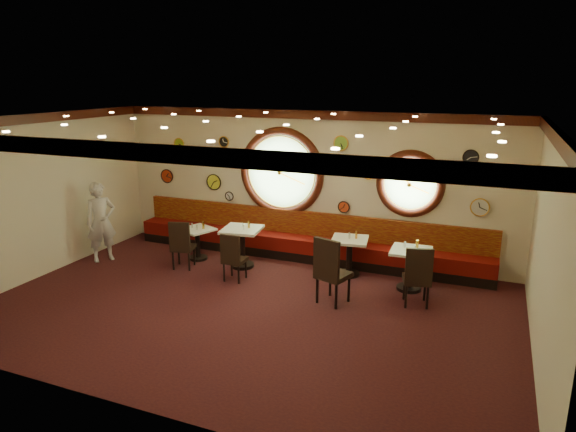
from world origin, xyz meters
The scene contains 50 objects.
floor centered at (0.00, 0.00, 0.00)m, with size 9.00×6.00×0.00m, color black.
ceiling centered at (0.00, 0.00, 3.20)m, with size 9.00×6.00×0.02m, color gold.
wall_back centered at (0.00, 3.00, 1.60)m, with size 9.00×0.02×3.20m, color #EBE2C5.
wall_front centered at (0.00, -3.00, 1.60)m, with size 9.00×0.02×3.20m, color #EBE2C5.
wall_left centered at (-4.50, 0.00, 1.60)m, with size 0.02×6.00×3.20m, color #EBE2C5.
wall_right centered at (4.50, 0.00, 1.60)m, with size 0.02×6.00×3.20m, color #EBE2C5.
molding_back centered at (0.00, 2.95, 3.11)m, with size 9.00×0.10×0.18m, color #3B130A.
molding_front centered at (0.00, -2.95, 3.11)m, with size 9.00×0.10×0.18m, color #3B130A.
molding_left centered at (-4.45, 0.00, 3.11)m, with size 0.10×6.00×0.18m, color #3B130A.
molding_right centered at (4.45, 0.00, 3.11)m, with size 0.10×6.00×0.18m, color #3B130A.
banquette_base centered at (0.00, 2.72, 0.10)m, with size 8.00×0.55×0.20m, color black.
banquette_seat centered at (0.00, 2.72, 0.35)m, with size 8.00×0.55×0.30m, color #5C0A07.
banquette_back centered at (0.00, 2.94, 0.75)m, with size 8.00×0.10×0.55m, color #630807.
porthole_left_glass centered at (-0.60, 3.00, 1.85)m, with size 1.66×1.66×0.02m, color #8BC375.
porthole_left_frame centered at (-0.60, 2.98, 1.85)m, with size 1.98×1.98×0.18m, color #3B130A.
porthole_left_ring centered at (-0.60, 2.95, 1.85)m, with size 1.61×1.61×0.03m, color gold.
porthole_right_glass centered at (2.20, 3.00, 1.80)m, with size 1.10×1.10×0.02m, color #8BC375.
porthole_right_frame centered at (2.20, 2.98, 1.80)m, with size 1.38×1.38×0.18m, color #3B130A.
porthole_right_ring centered at (2.20, 2.95, 1.80)m, with size 1.09×1.09×0.03m, color gold.
wall_clock_0 centered at (3.30, 2.96, 2.40)m, with size 0.28×0.28×0.03m, color black.
wall_clock_1 centered at (-3.60, 2.96, 1.55)m, with size 0.32×0.32×0.03m, color red.
wall_clock_2 centered at (-3.20, 2.96, 2.35)m, with size 0.26×0.26×0.03m, color #9BC126.
wall_clock_3 centered at (-2.00, 2.96, 2.45)m, with size 0.24×0.24×0.03m, color black.
wall_clock_4 centered at (-1.90, 2.96, 1.20)m, with size 0.20×0.20×0.03m, color white.
wall_clock_5 centered at (3.55, 2.96, 1.45)m, with size 0.34×0.34×0.03m, color silver.
wall_clock_6 centered at (1.35, 2.96, 1.95)m, with size 0.22×0.22×0.03m, color #F1FE54.
wall_clock_7 centered at (0.85, 2.96, 1.20)m, with size 0.24×0.24×0.03m, color red.
wall_clock_8 centered at (-2.30, 2.96, 1.50)m, with size 0.36×0.36×0.03m, color yellow.
wall_clock_9 centered at (0.75, 2.96, 2.55)m, with size 0.30×0.30×0.03m, color #82C13C.
table_a centered at (-2.11, 1.84, 0.44)m, with size 0.83×0.83×0.70m.
table_b centered at (-0.99, 1.78, 0.53)m, with size 0.87×0.87×0.84m.
table_c centered at (1.21, 2.17, 0.49)m, with size 0.80×0.80×0.77m.
table_d centered at (2.46, 1.88, 0.50)m, with size 0.74×0.74×0.79m.
chair_a centered at (-2.08, 1.20, 0.59)m, with size 0.53×0.53×0.64m.
chair_b centered at (-0.79, 1.00, 0.55)m, with size 0.41×0.41×0.60m.
chair_c centered at (1.27, 0.70, 0.70)m, with size 0.64×0.64×0.76m.
chair_d centered at (2.70, 1.18, 0.63)m, with size 0.56×0.56×0.68m.
condiment_a_salt centered at (-2.23, 1.84, 0.75)m, with size 0.04×0.04×0.10m, color silver.
condiment_b_salt centered at (-1.02, 1.89, 0.89)m, with size 0.03×0.03×0.09m, color silver.
condiment_c_salt centered at (1.19, 2.23, 0.83)m, with size 0.04×0.04×0.11m, color silver.
condiment_d_salt centered at (2.33, 1.98, 0.85)m, with size 0.04×0.04×0.11m, color silver.
condiment_a_pepper centered at (-2.06, 1.77, 0.75)m, with size 0.04×0.04×0.10m, color silver.
condiment_b_pepper centered at (-0.91, 1.72, 0.89)m, with size 0.03×0.03×0.09m, color silver.
condiment_c_pepper centered at (1.20, 2.18, 0.83)m, with size 0.04×0.04×0.11m, color silver.
condiment_d_pepper centered at (2.54, 1.84, 0.83)m, with size 0.03×0.03×0.09m, color silver.
condiment_a_bottle centered at (-1.97, 1.87, 0.78)m, with size 0.05×0.05×0.17m, color gold.
condiment_b_bottle centered at (-0.86, 1.86, 0.92)m, with size 0.05×0.05×0.15m, color gold.
condiment_c_bottle centered at (1.33, 2.22, 0.85)m, with size 0.05×0.05×0.15m, color gold.
condiment_d_bottle centered at (2.56, 1.92, 0.88)m, with size 0.06×0.06×0.18m, color gold.
waiter centered at (-3.98, 1.02, 0.86)m, with size 0.63×0.41×1.72m, color silver.
Camera 1 is at (3.74, -7.27, 3.86)m, focal length 32.00 mm.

